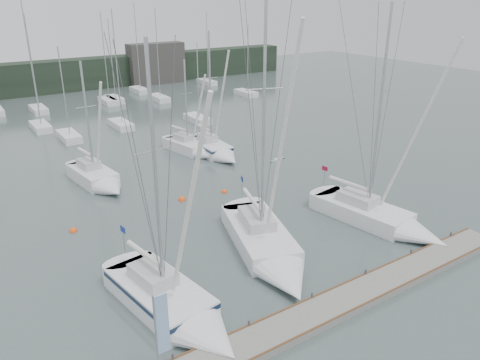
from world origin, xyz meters
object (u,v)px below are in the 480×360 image
object	(u,v)px
sailboat_mid_d	(216,151)
buoy_c	(73,231)
sailboat_near_center	(271,254)
sailboat_near_right	(388,222)
sailboat_mid_c	(194,149)
sailboat_near_left	(179,310)
buoy_b	(224,192)
dock_banner	(160,330)
buoy_a	(182,200)
sailboat_mid_b	(100,180)

from	to	relation	value
sailboat_mid_d	buoy_c	size ratio (longest dim) A/B	23.14
sailboat_near_center	sailboat_mid_d	xyz separation A→B (m)	(7.36, 18.81, 0.01)
sailboat_near_right	buoy_c	world-z (taller)	sailboat_near_right
sailboat_near_center	sailboat_near_right	world-z (taller)	sailboat_near_center
sailboat_near_center	sailboat_mid_c	bearing A→B (deg)	91.99
sailboat_near_left	buoy_b	distance (m)	16.24
sailboat_near_right	sailboat_mid_d	world-z (taller)	sailboat_near_right
dock_banner	sailboat_near_right	bearing A→B (deg)	10.61
buoy_b	dock_banner	distance (m)	20.55
sailboat_mid_c	buoy_a	bearing A→B (deg)	-133.51
sailboat_near_right	buoy_b	size ratio (longest dim) A/B	30.89
sailboat_near_center	buoy_b	bearing A→B (deg)	90.74
sailboat_near_left	buoy_c	bearing A→B (deg)	90.09
sailboat_mid_c	sailboat_mid_d	distance (m)	2.43
sailboat_near_left	sailboat_mid_d	bearing A→B (deg)	46.69
sailboat_near_center	buoy_b	size ratio (longest dim) A/B	34.00
sailboat_near_center	buoy_a	xyz separation A→B (m)	(-0.36, 11.16, -0.56)
buoy_a	buoy_c	bearing A→B (deg)	-176.30
sailboat_near_right	buoy_c	size ratio (longest dim) A/B	28.54
sailboat_near_right	buoy_a	size ratio (longest dim) A/B	25.88
sailboat_mid_d	dock_banner	world-z (taller)	sailboat_mid_d
buoy_a	buoy_b	distance (m)	3.65
sailboat_near_center	sailboat_near_right	size ratio (longest dim) A/B	1.10
sailboat_mid_c	buoy_c	world-z (taller)	sailboat_mid_c
sailboat_mid_b	sailboat_mid_d	xyz separation A→B (m)	(12.21, 1.44, 0.01)
sailboat_mid_d	buoy_c	world-z (taller)	sailboat_mid_d
sailboat_near_center	dock_banner	size ratio (longest dim) A/B	4.20
sailboat_near_center	sailboat_near_left	bearing A→B (deg)	-147.55
sailboat_mid_b	sailboat_near_right	bearing A→B (deg)	-59.59
sailboat_mid_c	sailboat_mid_d	world-z (taller)	sailboat_mid_d
sailboat_mid_c	buoy_a	xyz separation A→B (m)	(-6.19, -9.53, -0.51)
buoy_b	buoy_c	bearing A→B (deg)	-179.83
sailboat_mid_d	dock_banner	bearing A→B (deg)	-122.74
sailboat_near_right	buoy_a	bearing A→B (deg)	119.78
sailboat_mid_b	sailboat_mid_c	size ratio (longest dim) A/B	1.11
sailboat_mid_d	dock_banner	distance (m)	29.44
sailboat_mid_d	buoy_b	xyz separation A→B (m)	(-4.11, -8.17, -0.57)
sailboat_near_center	buoy_c	xyz separation A→B (m)	(-8.95, 10.60, -0.56)
sailboat_near_center	buoy_a	distance (m)	11.18
sailboat_near_left	buoy_a	xyz separation A→B (m)	(6.73, 13.02, -0.61)
sailboat_near_right	sailboat_mid_d	size ratio (longest dim) A/B	1.23
sailboat_mid_c	dock_banner	world-z (taller)	sailboat_mid_c
sailboat_near_right	sailboat_mid_b	world-z (taller)	sailboat_near_right
sailboat_near_left	sailboat_near_right	bearing A→B (deg)	-5.42
sailboat_near_left	buoy_a	distance (m)	14.67
sailboat_mid_c	sailboat_mid_b	bearing A→B (deg)	-173.22
sailboat_mid_c	buoy_b	bearing A→B (deg)	-114.90
sailboat_near_right	buoy_a	world-z (taller)	sailboat_near_right
sailboat_mid_c	buoy_a	distance (m)	11.37
sailboat_near_right	buoy_c	xyz separation A→B (m)	(-18.24, 11.63, -0.55)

